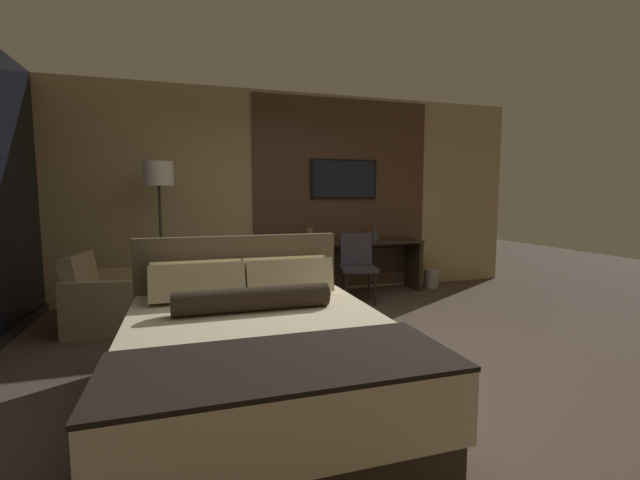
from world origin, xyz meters
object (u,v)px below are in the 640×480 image
at_px(vase_short, 310,235).
at_px(waste_bin, 431,278).
at_px(desk, 348,257).
at_px(tv, 344,179).
at_px(vase_tall, 375,232).
at_px(bed, 258,354).
at_px(desk_chair, 357,261).
at_px(armchair_by_window, 112,302).
at_px(book, 357,240).
at_px(floor_lamp, 159,186).

xyz_separation_m(vase_short, waste_bin, (1.90, -0.02, -0.71)).
height_order(desk, vase_short, vase_short).
relative_size(desk, tv, 2.12).
distance_m(vase_tall, waste_bin, 1.18).
xyz_separation_m(bed, desk_chair, (1.69, 2.38, 0.19)).
bearing_deg(vase_tall, vase_short, 179.58).
relative_size(desk, armchair_by_window, 2.26).
bearing_deg(bed, vase_tall, 52.86).
xyz_separation_m(desk_chair, book, (0.20, 0.50, 0.22)).
bearing_deg(tv, vase_tall, -32.53).
distance_m(bed, waste_bin, 4.17).
relative_size(tv, waste_bin, 3.56).
height_order(desk_chair, book, desk_chair).
bearing_deg(desk, vase_tall, -7.78).
relative_size(armchair_by_window, vase_tall, 3.90).
distance_m(desk_chair, floor_lamp, 2.60).
height_order(tv, vase_short, tv).
bearing_deg(desk, floor_lamp, -174.33).
xyz_separation_m(bed, waste_bin, (3.07, 2.81, -0.20)).
relative_size(armchair_by_window, vase_short, 4.50).
relative_size(floor_lamp, vase_short, 8.58).
height_order(tv, vase_tall, tv).
bearing_deg(vase_short, floor_lamp, -173.97).
relative_size(bed, floor_lamp, 1.21).
relative_size(bed, desk, 1.02).
bearing_deg(bed, desk, 58.66).
height_order(floor_lamp, book, floor_lamp).
bearing_deg(waste_bin, desk_chair, -162.64).
bearing_deg(tv, vase_short, -157.64).
height_order(armchair_by_window, book, armchair_by_window).
relative_size(tv, floor_lamp, 0.56).
height_order(vase_tall, vase_short, vase_tall).
bearing_deg(armchair_by_window, vase_tall, -71.19).
relative_size(floor_lamp, vase_tall, 7.45).
distance_m(tv, armchair_by_window, 3.38).
bearing_deg(desk_chair, armchair_by_window, -162.85).
bearing_deg(floor_lamp, armchair_by_window, -132.42).
xyz_separation_m(desk_chair, armchair_by_window, (-2.88, -0.27, -0.26)).
distance_m(desk, vase_short, 0.67).
relative_size(bed, tv, 2.17).
bearing_deg(vase_short, waste_bin, -0.69).
bearing_deg(waste_bin, armchair_by_window, -170.70).
xyz_separation_m(desk, vase_tall, (0.39, -0.05, 0.35)).
distance_m(desk_chair, vase_tall, 0.72).
bearing_deg(book, floor_lamp, -174.57).
bearing_deg(desk_chair, bed, -113.43).
bearing_deg(floor_lamp, tv, 10.08).
bearing_deg(floor_lamp, book, 5.43).
xyz_separation_m(vase_short, book, (0.71, 0.05, -0.09)).
height_order(tv, armchair_by_window, tv).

